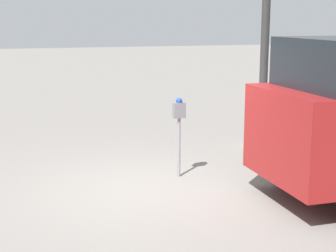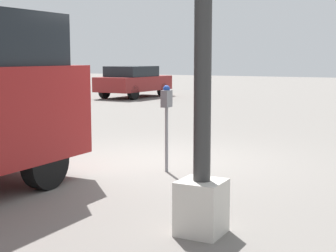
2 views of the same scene
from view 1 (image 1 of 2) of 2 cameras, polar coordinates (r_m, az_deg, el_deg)
name	(u,v)px [view 1 (image 1 of 2)]	position (r m, az deg, el deg)	size (l,w,h in m)	color
ground_plane	(151,189)	(8.15, -1.95, -6.98)	(80.00, 80.00, 0.00)	slate
parking_meter_near	(179,119)	(8.52, 1.24, 0.80)	(0.20, 0.12, 1.35)	gray
lamp_post	(265,29)	(10.79, 10.74, 10.57)	(0.44, 0.44, 6.80)	beige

